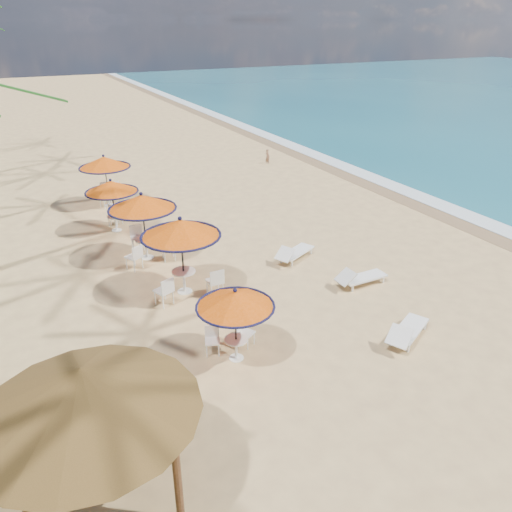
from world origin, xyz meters
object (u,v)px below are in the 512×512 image
Objects in this scene: lounger_near at (407,331)px; lounger_mid at (360,277)px; station_4 at (105,168)px; lounger_far at (294,252)px; station_1 at (182,236)px; station_2 at (143,211)px; palapa at (85,391)px; station_3 at (112,191)px; station_0 at (234,305)px.

lounger_near is 1.06× the size of lounger_mid.
lounger_far is (4.82, -9.34, -1.51)m from station_4.
lounger_near is at bearing -71.94° from station_4.
lounger_mid is at bearing -96.10° from lounger_far.
lounger_far is (4.45, 0.51, -1.72)m from station_1.
station_2 is 5.74m from lounger_far.
palapa is at bearing -102.39° from station_4.
station_2 is 3.37m from station_3.
lounger_far is 11.32m from palapa.
station_1 is 9.86m from station_4.
station_2 is at bearing 69.89° from palapa.
station_0 is 0.85× the size of station_4.
station_4 is 16.08m from lounger_near.
station_2 is at bearing 136.63° from lounger_mid.
station_4 is at bearing 82.60° from station_3.
station_1 reaches higher than lounger_far.
station_3 reaches higher than station_0.
station_2 is 1.32× the size of lounger_near.
station_3 is 3.37m from station_4.
station_3 is at bearing 97.00° from station_2.
station_1 is at bearing -82.99° from station_3.
station_2 is at bearing 92.82° from lounger_near.
lounger_far is at bearing 40.46° from palapa.
station_2 is 1.40× the size of lounger_mid.
lounger_near is at bearing 8.72° from palapa.
station_0 is 3.94m from station_1.
palapa is at bearing 161.25° from lounger_near.
lounger_mid is (5.40, 1.73, -1.31)m from station_0.
station_4 is 16.95m from palapa.
station_4 is 0.64× the size of palapa.
lounger_mid is (5.42, -2.19, -1.72)m from station_1.
station_0 is 6.40m from lounger_far.
lounger_far is 0.49× the size of palapa.
lounger_near reaches higher than lounger_far.
station_2 is 1.34× the size of lounger_far.
lounger_near is at bearing -105.13° from lounger_mid.
station_4 is (0.02, 6.68, -0.07)m from station_2.
station_4 is (0.43, 3.34, 0.09)m from station_3.
lounger_far reaches higher than lounger_mid.
palapa reaches higher than lounger_far.
palapa is (-3.20, -13.20, 0.78)m from station_3.
station_1 is 7.81m from palapa.
lounger_far is (5.25, -5.99, -1.43)m from station_3.
lounger_near is 1.01× the size of lounger_far.
lounger_far is (-0.97, 2.70, 0.00)m from lounger_mid.
lounger_mid is 0.47× the size of palapa.
lounger_far is at bearing 6.56° from station_1.
palapa reaches higher than station_3.
station_1 is 1.17× the size of station_3.
station_0 is 1.08× the size of lounger_near.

